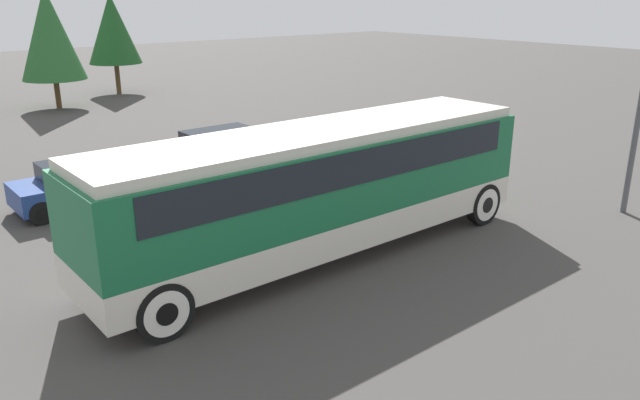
# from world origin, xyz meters

# --- Properties ---
(ground_plane) EXTENTS (120.00, 120.00, 0.00)m
(ground_plane) POSITION_xyz_m (0.00, 0.00, 0.00)
(ground_plane) COLOR #423F3D
(tour_bus) EXTENTS (11.17, 2.58, 3.05)m
(tour_bus) POSITION_xyz_m (0.10, 0.00, 1.85)
(tour_bus) COLOR silver
(tour_bus) RESTS_ON ground_plane
(parked_car_near) EXTENTS (4.42, 1.93, 1.53)m
(parked_car_near) POSITION_xyz_m (1.87, 7.27, 0.76)
(parked_car_near) COLOR maroon
(parked_car_near) RESTS_ON ground_plane
(parked_car_mid) EXTENTS (4.08, 1.79, 1.34)m
(parked_car_mid) POSITION_xyz_m (-2.90, 7.05, 0.67)
(parked_car_mid) COLOR navy
(parked_car_mid) RESTS_ON ground_plane
(tree_center) EXTENTS (3.07, 3.07, 5.78)m
(tree_center) POSITION_xyz_m (6.04, 26.59, 3.77)
(tree_center) COLOR brown
(tree_center) RESTS_ON ground_plane
(tree_right) EXTENTS (3.22, 3.22, 6.12)m
(tree_right) POSITION_xyz_m (1.57, 23.70, 3.81)
(tree_right) COLOR brown
(tree_right) RESTS_ON ground_plane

